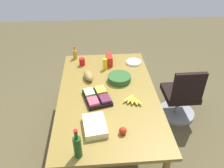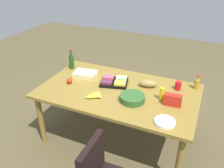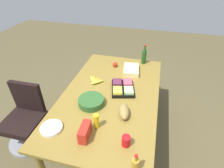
# 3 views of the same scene
# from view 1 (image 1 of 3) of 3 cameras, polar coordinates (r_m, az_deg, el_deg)

# --- Properties ---
(ground_plane) EXTENTS (10.00, 10.00, 0.00)m
(ground_plane) POSITION_cam_1_polar(r_m,az_deg,el_deg) (3.30, -0.93, -13.27)
(ground_plane) COLOR brown
(conference_table) EXTENTS (2.02, 1.18, 0.79)m
(conference_table) POSITION_cam_1_polar(r_m,az_deg,el_deg) (2.81, -1.07, -3.39)
(conference_table) COLOR olive
(conference_table) RESTS_ON ground
(office_chair) EXTENTS (0.56, 0.56, 0.89)m
(office_chair) POSITION_cam_1_polar(r_m,az_deg,el_deg) (3.55, 16.81, -3.58)
(office_chair) COLOR gray
(office_chair) RESTS_ON ground
(chip_bag_red) EXTENTS (0.20, 0.09, 0.14)m
(chip_bag_red) POSITION_cam_1_polar(r_m,az_deg,el_deg) (3.33, -0.73, 6.13)
(chip_bag_red) COLOR red
(chip_bag_red) RESTS_ON conference_table
(banana_bunch) EXTENTS (0.20, 0.23, 0.04)m
(banana_bunch) POSITION_cam_1_polar(r_m,az_deg,el_deg) (2.63, 5.19, -3.98)
(banana_bunch) COLOR yellow
(banana_bunch) RESTS_ON conference_table
(salad_bowl) EXTENTS (0.33, 0.33, 0.08)m
(salad_bowl) POSITION_cam_1_polar(r_m,az_deg,el_deg) (2.96, 1.86, 1.46)
(salad_bowl) COLOR #2C5927
(salad_bowl) RESTS_ON conference_table
(sheet_cake) EXTENTS (0.35, 0.26, 0.07)m
(sheet_cake) POSITION_cam_1_polar(r_m,az_deg,el_deg) (2.30, -4.35, -10.40)
(sheet_cake) COLOR beige
(sheet_cake) RESTS_ON conference_table
(fruit_platter) EXTENTS (0.42, 0.36, 0.07)m
(fruit_platter) POSITION_cam_1_polar(r_m,az_deg,el_deg) (2.65, -3.78, -3.27)
(fruit_platter) COLOR black
(fruit_platter) RESTS_ON conference_table
(apple_red) EXTENTS (0.08, 0.08, 0.08)m
(apple_red) POSITION_cam_1_polar(r_m,az_deg,el_deg) (2.24, 2.74, -11.66)
(apple_red) COLOR #B12A13
(apple_red) RESTS_ON conference_table
(paper_plate_stack) EXTENTS (0.24, 0.24, 0.03)m
(paper_plate_stack) POSITION_cam_1_polar(r_m,az_deg,el_deg) (3.39, 5.47, 5.49)
(paper_plate_stack) COLOR white
(paper_plate_stack) RESTS_ON conference_table
(mustard_bottle) EXTENTS (0.07, 0.07, 0.16)m
(mustard_bottle) POSITION_cam_1_polar(r_m,az_deg,el_deg) (3.19, -1.76, 5.04)
(mustard_bottle) COLOR yellow
(mustard_bottle) RESTS_ON conference_table
(dressing_bottle) EXTENTS (0.07, 0.07, 0.19)m
(dressing_bottle) POSITION_cam_1_polar(r_m,az_deg,el_deg) (3.52, -9.29, 7.42)
(dressing_bottle) COLOR #BB8727
(dressing_bottle) RESTS_ON conference_table
(red_solo_cup) EXTENTS (0.10, 0.10, 0.11)m
(red_solo_cup) POSITION_cam_1_polar(r_m,az_deg,el_deg) (3.33, -7.52, 5.55)
(red_solo_cup) COLOR red
(red_solo_cup) RESTS_ON conference_table
(bread_loaf) EXTENTS (0.26, 0.17, 0.10)m
(bread_loaf) POSITION_cam_1_polar(r_m,az_deg,el_deg) (3.00, -5.97, 2.08)
(bread_loaf) COLOR olive
(bread_loaf) RESTS_ON conference_table
(wine_bottle) EXTENTS (0.08, 0.08, 0.31)m
(wine_bottle) POSITION_cam_1_polar(r_m,az_deg,el_deg) (2.03, -8.68, -15.18)
(wine_bottle) COLOR #1C4818
(wine_bottle) RESTS_ON conference_table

